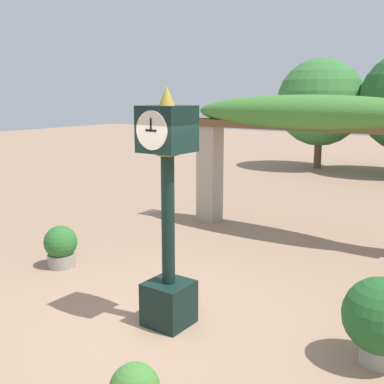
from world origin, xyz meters
name	(u,v)px	position (x,y,z in m)	size (l,w,h in m)	color
ground_plane	(150,328)	(0.00, 0.00, 0.00)	(60.00, 60.00, 0.00)	#9E7A60
pedestal_clock	(168,214)	(0.12, 0.24, 1.42)	(0.54, 0.59, 2.93)	black
pergola	(308,127)	(0.00, 4.79, 2.22)	(5.58, 1.05, 2.84)	#A89E89
potted_plant_near_left	(61,246)	(-2.61, 0.80, 0.36)	(0.55, 0.55, 0.70)	gray
potted_plant_far_left	(381,318)	(2.52, 0.80, 0.53)	(0.82, 0.82, 0.97)	gray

